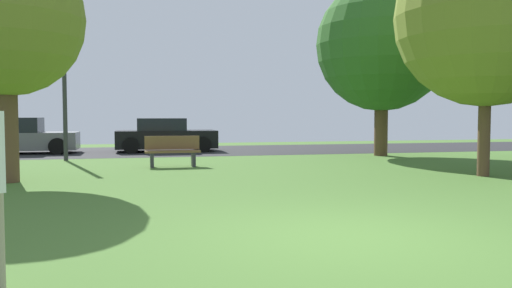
{
  "coord_description": "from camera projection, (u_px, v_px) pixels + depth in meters",
  "views": [
    {
      "loc": [
        -2.61,
        -5.72,
        1.51
      ],
      "look_at": [
        0.0,
        5.36,
        0.87
      ],
      "focal_mm": 35.8,
      "sensor_mm": 36.0,
      "label": 1
    }
  ],
  "objects": [
    {
      "name": "ground_plane",
      "position": [
        356.0,
        239.0,
        6.24
      ],
      "size": [
        44.0,
        44.0,
        0.0
      ],
      "primitive_type": "plane",
      "color": "#47702D"
    },
    {
      "name": "parked_car_black",
      "position": [
        165.0,
        136.0,
        21.32
      ],
      "size": [
        4.11,
        2.11,
        1.39
      ],
      "color": "black",
      "rests_on": "ground_plane"
    },
    {
      "name": "birch_tree_lone",
      "position": [
        487.0,
        16.0,
        12.46
      ],
      "size": [
        4.44,
        4.44,
        6.16
      ],
      "color": "brown",
      "rests_on": "ground_plane"
    },
    {
      "name": "road_strip",
      "position": [
        199.0,
        151.0,
        21.79
      ],
      "size": [
        44.0,
        6.4,
        0.01
      ],
      "primitive_type": "cube",
      "color": "#28282B",
      "rests_on": "ground_plane"
    },
    {
      "name": "street_lamp_post",
      "position": [
        65.0,
        93.0,
        16.85
      ],
      "size": [
        0.14,
        0.14,
        4.5
      ],
      "primitive_type": "cylinder",
      "color": "#2D2D33",
      "rests_on": "ground_plane"
    },
    {
      "name": "park_bench",
      "position": [
        173.0,
        151.0,
        14.95
      ],
      "size": [
        1.6,
        0.45,
        0.9
      ],
      "rotation": [
        0.0,
        0.0,
        3.14
      ],
      "color": "brown",
      "rests_on": "ground_plane"
    },
    {
      "name": "maple_tree_near",
      "position": [
        5.0,
        19.0,
        11.3
      ],
      "size": [
        3.45,
        3.45,
        5.39
      ],
      "color": "brown",
      "rests_on": "ground_plane"
    },
    {
      "name": "oak_tree_right",
      "position": [
        382.0,
        46.0,
        18.9
      ],
      "size": [
        4.88,
        4.88,
        6.55
      ],
      "color": "brown",
      "rests_on": "ground_plane"
    },
    {
      "name": "parked_car_grey",
      "position": [
        17.0,
        137.0,
        20.04
      ],
      "size": [
        4.46,
        2.0,
        1.42
      ],
      "color": "slate",
      "rests_on": "ground_plane"
    }
  ]
}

